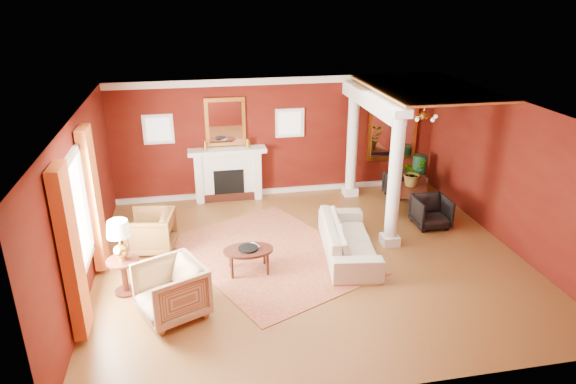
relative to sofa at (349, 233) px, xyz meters
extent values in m
plane|color=brown|center=(-0.74, -0.06, -0.46)|extent=(8.00, 8.00, 0.00)
cube|color=#57170C|center=(-0.74, 3.44, 0.99)|extent=(8.00, 0.04, 2.90)
cube|color=#57170C|center=(-0.74, -3.56, 0.99)|extent=(8.00, 0.04, 2.90)
cube|color=#57170C|center=(-4.74, -0.06, 0.99)|extent=(0.04, 7.00, 2.90)
cube|color=#57170C|center=(3.26, -0.06, 0.99)|extent=(0.04, 7.00, 2.90)
cube|color=white|center=(-0.74, -0.06, 2.44)|extent=(8.00, 7.00, 0.04)
cube|color=white|center=(-2.04, 3.27, 0.14)|extent=(1.60, 0.34, 1.20)
cube|color=black|center=(-2.04, 3.10, -0.01)|extent=(0.72, 0.03, 0.70)
cube|color=black|center=(-2.04, 3.10, -0.36)|extent=(1.20, 0.05, 0.20)
cube|color=white|center=(-2.04, 3.23, 0.78)|extent=(1.85, 0.42, 0.10)
cube|color=white|center=(-2.74, 3.24, 0.14)|extent=(0.16, 0.40, 1.20)
cube|color=white|center=(-1.34, 3.24, 0.14)|extent=(0.16, 0.40, 1.20)
cube|color=gold|center=(-2.04, 3.40, 1.44)|extent=(0.95, 0.06, 1.15)
cube|color=white|center=(-2.04, 3.37, 1.44)|extent=(0.78, 0.02, 0.98)
cube|color=white|center=(-3.59, 3.41, 1.34)|extent=(0.70, 0.06, 0.70)
cube|color=white|center=(-3.59, 3.38, 1.34)|extent=(0.54, 0.02, 0.54)
cube|color=white|center=(-0.49, 3.41, 1.34)|extent=(0.70, 0.06, 0.70)
cube|color=white|center=(-0.49, 3.38, 1.34)|extent=(0.54, 0.02, 0.54)
cube|color=white|center=(-4.73, -0.66, 1.09)|extent=(0.03, 1.30, 1.70)
cube|color=white|center=(-4.69, -1.36, 1.09)|extent=(0.08, 0.10, 1.90)
cube|color=white|center=(-4.69, 0.04, 1.09)|extent=(0.08, 0.10, 1.90)
cube|color=#BC5620|center=(-4.62, -1.66, 0.94)|extent=(0.18, 0.55, 2.60)
cube|color=#BC5620|center=(-4.62, 0.34, 0.94)|extent=(0.18, 0.55, 2.60)
cube|color=white|center=(0.96, 0.24, -0.36)|extent=(0.34, 0.34, 0.20)
cylinder|color=white|center=(0.96, 0.24, 0.99)|extent=(0.26, 0.26, 2.50)
cube|color=white|center=(0.96, 0.24, 2.26)|extent=(0.36, 0.36, 0.16)
cube|color=white|center=(0.96, 2.94, -0.36)|extent=(0.34, 0.34, 0.20)
cylinder|color=white|center=(0.96, 2.94, 0.99)|extent=(0.26, 0.26, 2.50)
cube|color=white|center=(0.96, 2.94, 2.26)|extent=(0.36, 0.36, 0.16)
cube|color=white|center=(0.96, 1.84, 2.16)|extent=(0.30, 3.20, 0.32)
cube|color=#E99544|center=(2.11, 1.69, 2.41)|extent=(2.30, 3.40, 0.04)
cube|color=gold|center=(2.16, 3.40, 1.09)|extent=(1.30, 0.06, 1.70)
cube|color=white|center=(2.16, 3.37, 1.09)|extent=(1.10, 0.02, 1.50)
cylinder|color=gold|center=(2.16, 1.74, 2.12)|extent=(0.02, 0.02, 0.65)
sphere|color=gold|center=(2.16, 1.74, 1.79)|extent=(0.20, 0.20, 0.20)
sphere|color=white|center=(2.44, 1.74, 1.76)|extent=(0.09, 0.09, 0.09)
sphere|color=white|center=(2.24, 2.01, 1.76)|extent=(0.09, 0.09, 0.09)
sphere|color=white|center=(1.93, 1.91, 1.76)|extent=(0.09, 0.09, 0.09)
sphere|color=white|center=(1.93, 1.58, 1.76)|extent=(0.09, 0.09, 0.09)
sphere|color=white|center=(2.24, 1.48, 1.76)|extent=(0.09, 0.09, 0.09)
cube|color=white|center=(-0.74, 3.40, 2.36)|extent=(8.00, 0.08, 0.16)
cube|color=white|center=(-0.74, 3.40, -0.40)|extent=(8.00, 0.08, 0.12)
cube|color=maroon|center=(-1.50, 0.25, -0.45)|extent=(4.12, 4.58, 0.01)
imported|color=beige|center=(0.00, 0.00, 0.00)|extent=(0.99, 2.41, 0.91)
imported|color=black|center=(-3.76, 0.91, -0.01)|extent=(0.94, 0.99, 0.89)
imported|color=#CDAE88|center=(-3.33, -1.37, 0.03)|extent=(1.20, 1.23, 0.98)
cylinder|color=black|center=(-1.98, -0.28, -0.02)|extent=(0.91, 0.91, 0.05)
cylinder|color=black|center=(-2.30, -0.48, -0.25)|extent=(0.05, 0.05, 0.41)
cylinder|color=black|center=(-1.66, -0.48, -0.25)|extent=(0.05, 0.05, 0.41)
cylinder|color=black|center=(-2.30, -0.08, -0.25)|extent=(0.05, 0.05, 0.41)
cylinder|color=black|center=(-1.66, -0.08, -0.25)|extent=(0.05, 0.05, 0.41)
imported|color=black|center=(-1.96, -0.22, 0.12)|extent=(0.16, 0.09, 0.23)
cylinder|color=black|center=(-4.13, -0.56, -0.44)|extent=(0.40, 0.40, 0.04)
cylinder|color=black|center=(-4.13, -0.56, -0.15)|extent=(0.10, 0.10, 0.61)
cylinder|color=black|center=(-4.13, -0.56, 0.16)|extent=(0.54, 0.54, 0.04)
sphere|color=gold|center=(-4.13, -0.56, 0.33)|extent=(0.25, 0.25, 0.25)
cylinder|color=gold|center=(-4.13, -0.56, 0.51)|extent=(0.03, 0.03, 0.27)
cone|color=white|center=(-4.13, -0.56, 0.76)|extent=(0.40, 0.40, 0.27)
imported|color=black|center=(2.08, 1.97, -0.03)|extent=(1.10, 1.64, 0.86)
imported|color=black|center=(2.13, 0.88, -0.09)|extent=(0.72, 0.68, 0.74)
imported|color=black|center=(2.15, 2.63, -0.12)|extent=(0.79, 0.76, 0.67)
sphere|color=#133C1F|center=(2.76, 2.92, -0.27)|extent=(0.39, 0.39, 0.39)
cylinder|color=#133C1F|center=(2.76, 2.92, 0.01)|extent=(0.35, 0.35, 0.93)
imported|color=#26591E|center=(2.12, 1.96, 0.66)|extent=(0.80, 0.83, 0.50)
camera|label=1|loc=(-2.82, -8.47, 4.45)|focal=32.00mm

